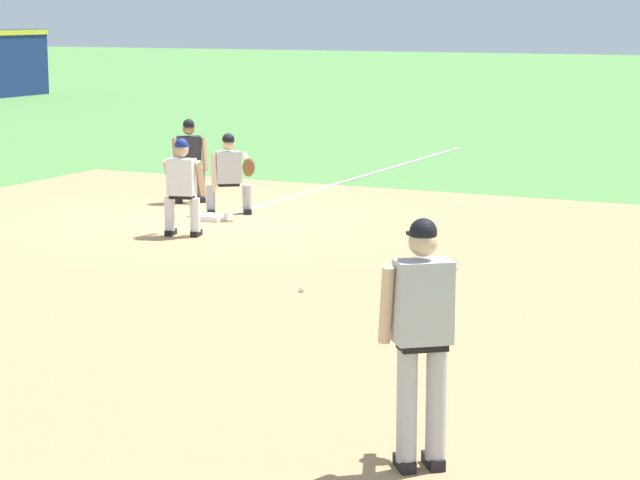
{
  "coord_description": "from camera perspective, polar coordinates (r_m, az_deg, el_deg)",
  "views": [
    {
      "loc": [
        -16.99,
        -10.02,
        3.29
      ],
      "look_at": [
        -6.23,
        -4.87,
        1.1
      ],
      "focal_mm": 70.0,
      "sensor_mm": 36.0,
      "label": 1
    }
  ],
  "objects": [
    {
      "name": "baserunner",
      "position": [
        18.52,
        -6.33,
        2.59
      ],
      "size": [
        0.53,
        0.65,
        1.46
      ],
      "color": "black",
      "rests_on": "ground"
    },
    {
      "name": "ground_plane",
      "position": [
        20.0,
        -4.91,
        0.9
      ],
      "size": [
        160.0,
        160.0,
        0.0
      ],
      "primitive_type": "plane",
      "color": "#518942"
    },
    {
      "name": "umpire",
      "position": [
        21.83,
        -6.0,
        3.78
      ],
      "size": [
        0.66,
        0.68,
        1.46
      ],
      "color": "black",
      "rests_on": "ground"
    },
    {
      "name": "first_base_bag",
      "position": [
        20.0,
        -4.91,
        1.03
      ],
      "size": [
        0.38,
        0.38,
        0.09
      ],
      "primitive_type": "cube",
      "color": "white",
      "rests_on": "ground"
    },
    {
      "name": "infield_dirt_patch",
      "position": [
        14.53,
        -1.93,
        -2.68
      ],
      "size": [
        18.0,
        18.0,
        0.01
      ],
      "primitive_type": "cube",
      "color": "tan",
      "rests_on": "ground"
    },
    {
      "name": "first_baseman",
      "position": [
        20.41,
        -4.12,
        3.18
      ],
      "size": [
        0.79,
        1.06,
        1.34
      ],
      "color": "black",
      "rests_on": "ground"
    },
    {
      "name": "baseball",
      "position": [
        14.84,
        -0.84,
        -2.26
      ],
      "size": [
        0.07,
        0.07,
        0.07
      ],
      "primitive_type": "sphere",
      "color": "white",
      "rests_on": "ground"
    },
    {
      "name": "pitcher",
      "position": [
        8.99,
        4.73,
        -4.03
      ],
      "size": [
        0.85,
        0.57,
        1.86
      ],
      "color": "black",
      "rests_on": "ground"
    },
    {
      "name": "foul_line_stripe",
      "position": [
        25.23,
        1.93,
        2.93
      ],
      "size": [
        11.86,
        0.1,
        0.0
      ],
      "primitive_type": "cube",
      "color": "white",
      "rests_on": "ground"
    }
  ]
}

